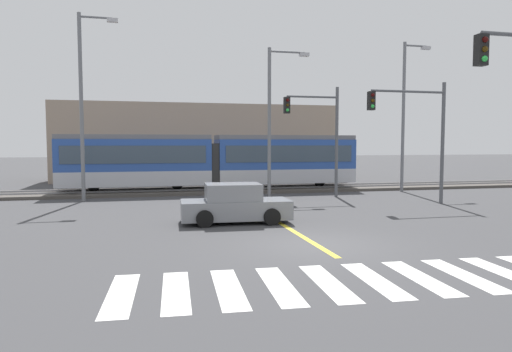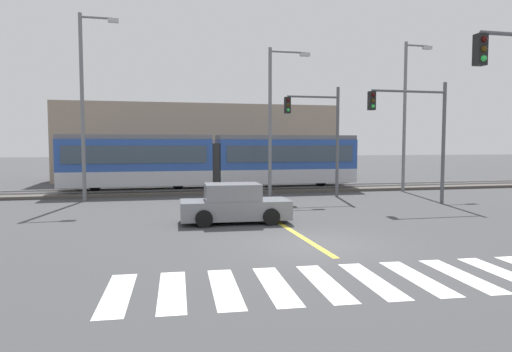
% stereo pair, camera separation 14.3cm
% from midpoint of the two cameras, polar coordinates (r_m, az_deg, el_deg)
% --- Properties ---
extents(ground_plane, '(200.00, 200.00, 0.00)m').
position_cam_midpoint_polar(ground_plane, '(14.08, 7.20, -8.51)').
color(ground_plane, '#3D3D3F').
extents(track_bed, '(120.00, 4.00, 0.18)m').
position_cam_midpoint_polar(track_bed, '(29.38, -3.75, -1.76)').
color(track_bed, '#4C4742').
rests_on(track_bed, ground).
extents(rail_near, '(120.00, 0.08, 0.10)m').
position_cam_midpoint_polar(rail_near, '(28.66, -3.51, -1.62)').
color(rail_near, '#939399').
rests_on(rail_near, track_bed).
extents(rail_far, '(120.00, 0.08, 0.10)m').
position_cam_midpoint_polar(rail_far, '(30.07, -3.98, -1.36)').
color(rail_far, '#939399').
rests_on(rail_far, track_bed).
extents(light_rail_tram, '(18.50, 2.64, 3.43)m').
position_cam_midpoint_polar(light_rail_tram, '(29.10, -5.54, 2.04)').
color(light_rail_tram, '#B7BAC1').
rests_on(light_rail_tram, track_bed).
extents(crosswalk_stripe_0, '(0.71, 2.83, 0.01)m').
position_cam_midpoint_polar(crosswalk_stripe_0, '(9.96, -16.93, -13.95)').
color(crosswalk_stripe_0, silver).
rests_on(crosswalk_stripe_0, ground).
extents(crosswalk_stripe_1, '(0.71, 2.83, 0.01)m').
position_cam_midpoint_polar(crosswalk_stripe_1, '(9.90, -10.40, -13.97)').
color(crosswalk_stripe_1, silver).
rests_on(crosswalk_stripe_1, ground).
extents(crosswalk_stripe_2, '(0.71, 2.83, 0.01)m').
position_cam_midpoint_polar(crosswalk_stripe_2, '(9.95, -3.86, -13.81)').
color(crosswalk_stripe_2, silver).
rests_on(crosswalk_stripe_2, ground).
extents(crosswalk_stripe_3, '(0.71, 2.83, 0.01)m').
position_cam_midpoint_polar(crosswalk_stripe_3, '(10.12, 2.51, -13.49)').
color(crosswalk_stripe_3, silver).
rests_on(crosswalk_stripe_3, ground).
extents(crosswalk_stripe_4, '(0.71, 2.83, 0.01)m').
position_cam_midpoint_polar(crosswalk_stripe_4, '(10.41, 8.59, -13.03)').
color(crosswalk_stripe_4, silver).
rests_on(crosswalk_stripe_4, ground).
extents(crosswalk_stripe_5, '(0.71, 2.83, 0.01)m').
position_cam_midpoint_polar(crosswalk_stripe_5, '(10.80, 14.25, -12.48)').
color(crosswalk_stripe_5, silver).
rests_on(crosswalk_stripe_5, ground).
extents(crosswalk_stripe_6, '(0.71, 2.83, 0.01)m').
position_cam_midpoint_polar(crosswalk_stripe_6, '(11.29, 19.45, -11.86)').
color(crosswalk_stripe_6, silver).
rests_on(crosswalk_stripe_6, ground).
extents(crosswalk_stripe_7, '(0.71, 2.83, 0.01)m').
position_cam_midpoint_polar(crosswalk_stripe_7, '(11.86, 24.16, -11.22)').
color(crosswalk_stripe_7, silver).
rests_on(crosswalk_stripe_7, ground).
extents(crosswalk_stripe_8, '(0.71, 2.83, 0.01)m').
position_cam_midpoint_polar(crosswalk_stripe_8, '(12.50, 28.40, -10.57)').
color(crosswalk_stripe_8, silver).
rests_on(crosswalk_stripe_8, ground).
extents(lane_centre_line, '(0.20, 15.66, 0.01)m').
position_cam_midpoint_polar(lane_centre_line, '(19.84, 0.98, -4.81)').
color(lane_centre_line, gold).
rests_on(lane_centre_line, ground).
extents(sedan_crossing, '(4.28, 2.07, 1.52)m').
position_cam_midpoint_polar(sedan_crossing, '(17.74, -2.86, -3.59)').
color(sedan_crossing, gray).
rests_on(sedan_crossing, ground).
extents(traffic_light_mid_right, '(4.25, 0.38, 6.14)m').
position_cam_midpoint_polar(traffic_light_mid_right, '(24.25, 19.43, 6.19)').
color(traffic_light_mid_right, '#515459').
rests_on(traffic_light_mid_right, ground).
extents(traffic_light_far_right, '(3.25, 0.38, 6.28)m').
position_cam_midpoint_polar(traffic_light_far_right, '(26.24, 7.82, 6.17)').
color(traffic_light_far_right, '#515459').
rests_on(traffic_light_far_right, ground).
extents(street_lamp_west, '(2.05, 0.28, 9.88)m').
position_cam_midpoint_polar(street_lamp_west, '(26.03, -20.82, 9.20)').
color(street_lamp_west, slate).
rests_on(street_lamp_west, ground).
extents(street_lamp_centre, '(2.47, 0.28, 8.53)m').
position_cam_midpoint_polar(street_lamp_centre, '(26.53, 2.03, 7.98)').
color(street_lamp_centre, slate).
rests_on(street_lamp_centre, ground).
extents(street_lamp_east, '(1.87, 0.28, 9.45)m').
position_cam_midpoint_polar(street_lamp_east, '(30.76, 18.05, 7.98)').
color(street_lamp_east, slate).
rests_on(street_lamp_east, ground).
extents(building_backdrop_far, '(23.50, 6.00, 6.37)m').
position_cam_midpoint_polar(building_backdrop_far, '(40.36, -7.30, 4.19)').
color(building_backdrop_far, gray).
rests_on(building_backdrop_far, ground).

